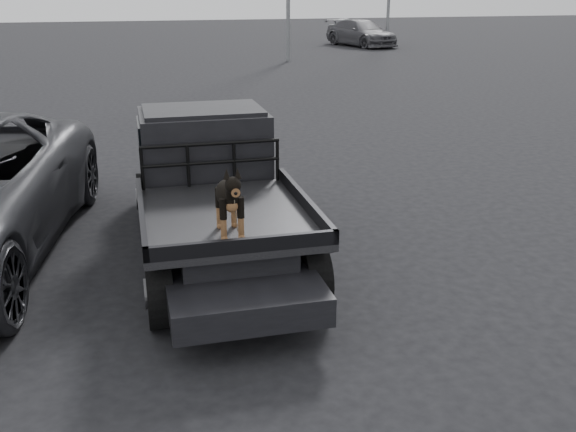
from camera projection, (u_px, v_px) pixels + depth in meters
name	position (u px, v px, depth m)	size (l,w,h in m)	color
ground	(240.00, 304.00, 7.23)	(120.00, 120.00, 0.00)	black
flatbed_ute	(216.00, 223.00, 8.38)	(2.00, 5.40, 0.92)	black
ute_cab	(204.00, 139.00, 8.94)	(1.72, 1.30, 0.88)	black
headache_rack	(211.00, 165.00, 8.31)	(1.80, 0.08, 0.55)	black
dog	(229.00, 200.00, 6.66)	(0.32, 0.60, 0.74)	black
distant_car_b	(361.00, 33.00, 36.75)	(2.05, 5.03, 1.46)	#46454A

